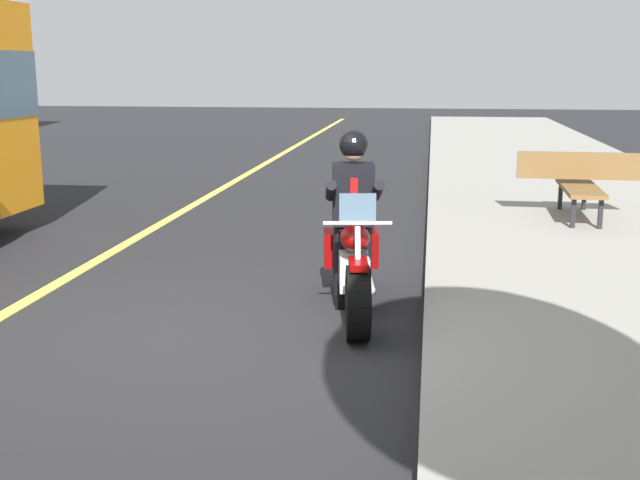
{
  "coord_description": "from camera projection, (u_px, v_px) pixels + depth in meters",
  "views": [
    {
      "loc": [
        6.45,
        2.02,
        2.33
      ],
      "look_at": [
        -0.75,
        1.02,
        0.75
      ],
      "focal_mm": 44.79,
      "sensor_mm": 36.0,
      "label": 1
    }
  ],
  "objects": [
    {
      "name": "bench_sidewalk",
      "position": [
        580.0,
        180.0,
        11.71
      ],
      "size": [
        1.82,
        1.8,
        0.95
      ],
      "color": "brown",
      "rests_on": "sidewalk_curb"
    },
    {
      "name": "ground_plane",
      "position": [
        194.0,
        338.0,
        7.01
      ],
      "size": [
        80.0,
        80.0,
        0.0
      ],
      "primitive_type": "plane",
      "color": "black"
    },
    {
      "name": "motorcycle_main",
      "position": [
        354.0,
        266.0,
        7.71
      ],
      "size": [
        2.22,
        0.79,
        1.26
      ],
      "color": "black",
      "rests_on": "ground_plane"
    },
    {
      "name": "rider_main",
      "position": [
        353.0,
        203.0,
        7.77
      ],
      "size": [
        0.68,
        0.61,
        1.74
      ],
      "color": "black",
      "rests_on": "ground_plane"
    }
  ]
}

